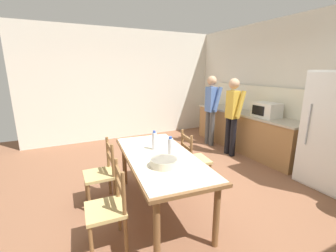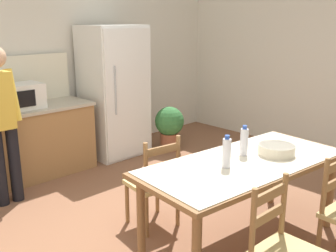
{
  "view_description": "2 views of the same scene",
  "coord_description": "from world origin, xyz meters",
  "px_view_note": "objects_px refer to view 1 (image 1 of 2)",
  "views": [
    {
      "loc": [
        2.82,
        -1.66,
        1.86
      ],
      "look_at": [
        -0.28,
        -0.14,
        0.99
      ],
      "focal_mm": 24.0,
      "sensor_mm": 36.0,
      "label": 1
    },
    {
      "loc": [
        -2.34,
        -2.34,
        1.94
      ],
      "look_at": [
        -0.05,
        0.03,
        1.04
      ],
      "focal_mm": 42.0,
      "sensor_mm": 36.0,
      "label": 2
    }
  ],
  "objects_px": {
    "bottle_near_centre": "(154,141)",
    "serving_bowl": "(164,162)",
    "chair_side_near_right": "(109,208)",
    "chair_side_far_left": "(194,159)",
    "bottle_off_centre": "(170,148)",
    "chair_side_near_left": "(102,174)",
    "person_at_counter": "(232,113)",
    "person_at_sink": "(211,107)",
    "microwave": "(267,110)",
    "dining_table": "(160,161)"
  },
  "relations": [
    {
      "from": "chair_side_far_left",
      "to": "serving_bowl",
      "type": "bearing_deg",
      "value": 136.28
    },
    {
      "from": "microwave",
      "to": "chair_side_far_left",
      "type": "relative_size",
      "value": 0.55
    },
    {
      "from": "dining_table",
      "to": "person_at_sink",
      "type": "relative_size",
      "value": 1.16
    },
    {
      "from": "serving_bowl",
      "to": "chair_side_near_right",
      "type": "distance_m",
      "value": 0.77
    },
    {
      "from": "dining_table",
      "to": "bottle_off_centre",
      "type": "distance_m",
      "value": 0.25
    },
    {
      "from": "bottle_near_centre",
      "to": "chair_side_far_left",
      "type": "bearing_deg",
      "value": 99.57
    },
    {
      "from": "bottle_off_centre",
      "to": "person_at_sink",
      "type": "xyz_separation_m",
      "value": [
        -2.05,
        2.16,
        0.06
      ]
    },
    {
      "from": "chair_side_near_left",
      "to": "person_at_counter",
      "type": "bearing_deg",
      "value": 103.92
    },
    {
      "from": "person_at_counter",
      "to": "person_at_sink",
      "type": "bearing_deg",
      "value": 88.53
    },
    {
      "from": "microwave",
      "to": "bottle_near_centre",
      "type": "height_order",
      "value": "microwave"
    },
    {
      "from": "microwave",
      "to": "bottle_near_centre",
      "type": "relative_size",
      "value": 1.85
    },
    {
      "from": "chair_side_near_left",
      "to": "person_at_sink",
      "type": "xyz_separation_m",
      "value": [
        -1.44,
        2.93,
        0.52
      ]
    },
    {
      "from": "person_at_counter",
      "to": "chair_side_near_right",
      "type": "bearing_deg",
      "value": -153.11
    },
    {
      "from": "bottle_off_centre",
      "to": "chair_side_far_left",
      "type": "relative_size",
      "value": 0.3
    },
    {
      "from": "chair_side_near_right",
      "to": "microwave",
      "type": "bearing_deg",
      "value": 110.68
    },
    {
      "from": "microwave",
      "to": "person_at_sink",
      "type": "xyz_separation_m",
      "value": [
        -1.22,
        -0.5,
        -0.08
      ]
    },
    {
      "from": "bottle_near_centre",
      "to": "bottle_off_centre",
      "type": "bearing_deg",
      "value": 12.34
    },
    {
      "from": "bottle_near_centre",
      "to": "chair_side_near_left",
      "type": "relative_size",
      "value": 0.3
    },
    {
      "from": "bottle_off_centre",
      "to": "chair_side_near_right",
      "type": "xyz_separation_m",
      "value": [
        0.25,
        -0.86,
        -0.46
      ]
    },
    {
      "from": "microwave",
      "to": "person_at_sink",
      "type": "bearing_deg",
      "value": -157.85
    },
    {
      "from": "person_at_sink",
      "to": "chair_side_far_left",
      "type": "bearing_deg",
      "value": -133.44
    },
    {
      "from": "microwave",
      "to": "bottle_near_centre",
      "type": "xyz_separation_m",
      "value": [
        0.48,
        -2.73,
        -0.14
      ]
    },
    {
      "from": "bottle_near_centre",
      "to": "chair_side_near_left",
      "type": "height_order",
      "value": "bottle_near_centre"
    },
    {
      "from": "microwave",
      "to": "bottle_near_centre",
      "type": "bearing_deg",
      "value": -80.03
    },
    {
      "from": "microwave",
      "to": "serving_bowl",
      "type": "xyz_separation_m",
      "value": [
        1.05,
        -2.85,
        -0.22
      ]
    },
    {
      "from": "chair_side_near_left",
      "to": "bottle_off_centre",
      "type": "bearing_deg",
      "value": 53.2
    },
    {
      "from": "chair_side_far_left",
      "to": "person_at_sink",
      "type": "xyz_separation_m",
      "value": [
        -1.58,
        1.5,
        0.52
      ]
    },
    {
      "from": "chair_side_near_right",
      "to": "person_at_counter",
      "type": "xyz_separation_m",
      "value": [
        -1.52,
        2.99,
        0.51
      ]
    },
    {
      "from": "serving_bowl",
      "to": "chair_side_near_left",
      "type": "bearing_deg",
      "value": -144.92
    },
    {
      "from": "serving_bowl",
      "to": "chair_side_far_left",
      "type": "xyz_separation_m",
      "value": [
        -0.69,
        0.85,
        -0.39
      ]
    },
    {
      "from": "bottle_off_centre",
      "to": "serving_bowl",
      "type": "relative_size",
      "value": 0.84
    },
    {
      "from": "bottle_off_centre",
      "to": "chair_side_near_left",
      "type": "distance_m",
      "value": 1.09
    },
    {
      "from": "bottle_near_centre",
      "to": "serving_bowl",
      "type": "bearing_deg",
      "value": -11.79
    },
    {
      "from": "bottle_off_centre",
      "to": "chair_side_near_right",
      "type": "relative_size",
      "value": 0.3
    },
    {
      "from": "dining_table",
      "to": "chair_side_near_left",
      "type": "distance_m",
      "value": 0.88
    },
    {
      "from": "chair_side_near_right",
      "to": "person_at_sink",
      "type": "distance_m",
      "value": 3.83
    },
    {
      "from": "bottle_near_centre",
      "to": "person_at_counter",
      "type": "bearing_deg",
      "value": 112.56
    },
    {
      "from": "dining_table",
      "to": "chair_side_near_left",
      "type": "xyz_separation_m",
      "value": [
        -0.5,
        -0.68,
        -0.25
      ]
    },
    {
      "from": "dining_table",
      "to": "bottle_near_centre",
      "type": "xyz_separation_m",
      "value": [
        -0.24,
        0.02,
        0.21
      ]
    },
    {
      "from": "bottle_off_centre",
      "to": "serving_bowl",
      "type": "bearing_deg",
      "value": -41.03
    },
    {
      "from": "bottle_off_centre",
      "to": "chair_side_far_left",
      "type": "distance_m",
      "value": 0.93
    },
    {
      "from": "chair_side_near_left",
      "to": "chair_side_far_left",
      "type": "bearing_deg",
      "value": 85.74
    },
    {
      "from": "bottle_near_centre",
      "to": "person_at_counter",
      "type": "distance_m",
      "value": 2.4
    },
    {
      "from": "chair_side_near_right",
      "to": "chair_side_near_left",
      "type": "bearing_deg",
      "value": 178.2
    },
    {
      "from": "dining_table",
      "to": "chair_side_far_left",
      "type": "bearing_deg",
      "value": 115.55
    },
    {
      "from": "bottle_near_centre",
      "to": "person_at_sink",
      "type": "relative_size",
      "value": 0.16
    },
    {
      "from": "chair_side_near_right",
      "to": "chair_side_far_left",
      "type": "xyz_separation_m",
      "value": [
        -0.72,
        1.52,
        0.0
      ]
    },
    {
      "from": "dining_table",
      "to": "bottle_off_centre",
      "type": "xyz_separation_m",
      "value": [
        0.11,
        0.1,
        0.21
      ]
    },
    {
      "from": "chair_side_near_right",
      "to": "chair_side_far_left",
      "type": "distance_m",
      "value": 1.68
    },
    {
      "from": "bottle_near_centre",
      "to": "chair_side_far_left",
      "type": "height_order",
      "value": "bottle_near_centre"
    }
  ]
}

